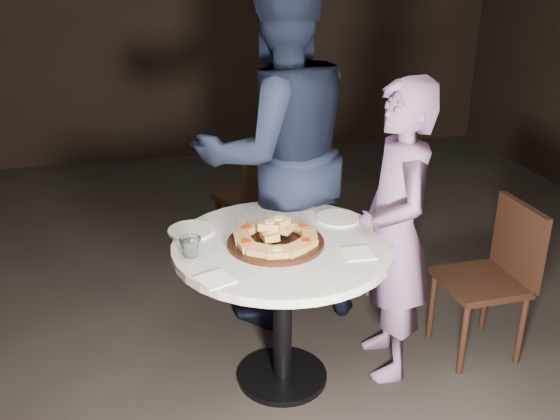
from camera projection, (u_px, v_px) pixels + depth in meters
name	position (u px, v px, depth m)	size (l,w,h in m)	color
floor	(265.00, 377.00, 2.97)	(7.00, 7.00, 0.00)	black
table	(283.00, 270.00, 2.73)	(0.98, 0.98, 0.72)	black
serving_board	(276.00, 242.00, 2.66)	(0.41, 0.41, 0.02)	black
focaccia_pile	(275.00, 234.00, 2.64)	(0.36, 0.37, 0.10)	#B58746
plate_left	(191.00, 230.00, 2.77)	(0.21, 0.21, 0.01)	white
plate_right	(338.00, 218.00, 2.90)	(0.20, 0.20, 0.01)	white
water_glass	(191.00, 247.00, 2.54)	(0.09, 0.09, 0.08)	silver
napkin_near	(215.00, 280.00, 2.37)	(0.12, 0.12, 0.01)	white
napkin_far	(358.00, 253.00, 2.57)	(0.12, 0.12, 0.01)	white
chair_far	(263.00, 193.00, 3.81)	(0.53, 0.54, 0.86)	black
chair_right	(496.00, 269.00, 3.01)	(0.39, 0.37, 0.78)	black
diner_navy	(278.00, 154.00, 3.17)	(0.89, 0.70, 1.84)	black
diner_teal	(395.00, 233.00, 2.79)	(0.51, 0.34, 1.41)	slate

